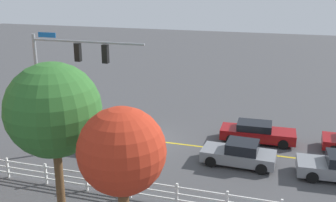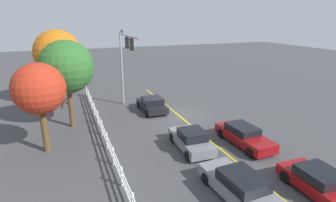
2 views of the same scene
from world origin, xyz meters
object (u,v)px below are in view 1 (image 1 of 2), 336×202
object	(u,v)px
car_3	(257,132)
tree_1	(122,152)
tree_0	(53,110)
car_2	(106,138)
car_4	(239,154)

from	to	relation	value
car_3	tree_1	size ratio (longest dim) A/B	0.82
car_3	tree_0	size ratio (longest dim) A/B	0.70
tree_0	car_2	bearing A→B (deg)	-80.23
car_2	tree_0	world-z (taller)	tree_0
car_4	tree_1	xyz separation A→B (m)	(3.23, 9.07, 3.59)
car_2	tree_1	size ratio (longest dim) A/B	0.69
tree_1	car_4	bearing A→B (deg)	-109.62
car_2	tree_1	xyz separation A→B (m)	(-5.18, 9.05, 3.60)
car_4	tree_0	xyz separation A→B (m)	(7.17, 7.27, 4.22)
car_2	tree_0	bearing A→B (deg)	99.54
car_2	tree_1	distance (m)	11.03
car_2	car_4	world-z (taller)	car_4
car_3	tree_1	world-z (taller)	tree_1
car_2	tree_1	world-z (taller)	tree_1
car_3	tree_1	distance (m)	13.88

